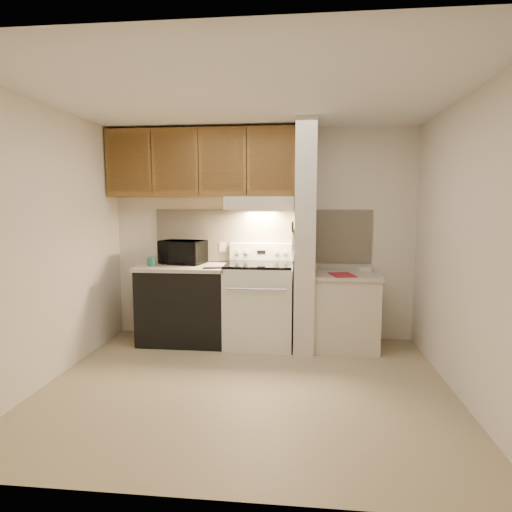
# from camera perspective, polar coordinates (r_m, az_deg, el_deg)

# --- Properties ---
(floor) EXTENTS (3.60, 3.60, 0.00)m
(floor) POSITION_cam_1_polar(r_m,az_deg,el_deg) (4.00, -1.26, -16.89)
(floor) COLOR tan
(floor) RESTS_ON ground
(ceiling) EXTENTS (3.60, 3.60, 0.00)m
(ceiling) POSITION_cam_1_polar(r_m,az_deg,el_deg) (3.77, -1.36, 20.52)
(ceiling) COLOR white
(ceiling) RESTS_ON wall_back
(wall_back) EXTENTS (3.60, 2.50, 0.02)m
(wall_back) POSITION_cam_1_polar(r_m,az_deg,el_deg) (5.16, 0.81, 2.87)
(wall_back) COLOR silver
(wall_back) RESTS_ON floor
(wall_left) EXTENTS (0.02, 3.00, 2.50)m
(wall_left) POSITION_cam_1_polar(r_m,az_deg,el_deg) (4.29, -25.88, 1.35)
(wall_left) COLOR silver
(wall_left) RESTS_ON floor
(wall_right) EXTENTS (0.02, 3.00, 2.50)m
(wall_right) POSITION_cam_1_polar(r_m,az_deg,el_deg) (3.88, 26.06, 0.83)
(wall_right) COLOR silver
(wall_right) RESTS_ON floor
(backsplash) EXTENTS (2.60, 0.02, 0.63)m
(backsplash) POSITION_cam_1_polar(r_m,az_deg,el_deg) (5.15, 0.80, 2.69)
(backsplash) COLOR beige
(backsplash) RESTS_ON wall_back
(range_body) EXTENTS (0.76, 0.65, 0.92)m
(range_body) POSITION_cam_1_polar(r_m,az_deg,el_deg) (4.94, 0.43, -6.59)
(range_body) COLOR silver
(range_body) RESTS_ON floor
(oven_window) EXTENTS (0.50, 0.01, 0.30)m
(oven_window) POSITION_cam_1_polar(r_m,az_deg,el_deg) (4.63, 0.05, -7.02)
(oven_window) COLOR black
(oven_window) RESTS_ON range_body
(oven_handle) EXTENTS (0.65, 0.02, 0.02)m
(oven_handle) POSITION_cam_1_polar(r_m,az_deg,el_deg) (4.54, -0.00, -4.44)
(oven_handle) COLOR silver
(oven_handle) RESTS_ON range_body
(cooktop) EXTENTS (0.74, 0.64, 0.03)m
(cooktop) POSITION_cam_1_polar(r_m,az_deg,el_deg) (4.85, 0.44, -1.13)
(cooktop) COLOR black
(cooktop) RESTS_ON range_body
(range_backguard) EXTENTS (0.76, 0.08, 0.20)m
(range_backguard) POSITION_cam_1_polar(r_m,az_deg,el_deg) (5.12, 0.75, 0.59)
(range_backguard) COLOR silver
(range_backguard) RESTS_ON range_body
(range_display) EXTENTS (0.10, 0.01, 0.04)m
(range_display) POSITION_cam_1_polar(r_m,az_deg,el_deg) (5.08, 0.70, 0.53)
(range_display) COLOR black
(range_display) RESTS_ON range_backguard
(range_knob_left_outer) EXTENTS (0.05, 0.02, 0.05)m
(range_knob_left_outer) POSITION_cam_1_polar(r_m,az_deg,el_deg) (5.11, -2.43, 0.57)
(range_knob_left_outer) COLOR silver
(range_knob_left_outer) RESTS_ON range_backguard
(range_knob_left_inner) EXTENTS (0.05, 0.02, 0.05)m
(range_knob_left_inner) POSITION_cam_1_polar(r_m,az_deg,el_deg) (5.10, -1.31, 0.55)
(range_knob_left_inner) COLOR silver
(range_knob_left_inner) RESTS_ON range_backguard
(range_knob_right_inner) EXTENTS (0.05, 0.02, 0.05)m
(range_knob_right_inner) POSITION_cam_1_polar(r_m,az_deg,el_deg) (5.06, 2.73, 0.51)
(range_knob_right_inner) COLOR silver
(range_knob_right_inner) RESTS_ON range_backguard
(range_knob_right_outer) EXTENTS (0.05, 0.02, 0.05)m
(range_knob_right_outer) POSITION_cam_1_polar(r_m,az_deg,el_deg) (5.06, 3.86, 0.49)
(range_knob_right_outer) COLOR silver
(range_knob_right_outer) RESTS_ON range_backguard
(dishwasher_front) EXTENTS (1.00, 0.63, 0.87)m
(dishwasher_front) POSITION_cam_1_polar(r_m,az_deg,el_deg) (5.12, -9.48, -6.51)
(dishwasher_front) COLOR black
(dishwasher_front) RESTS_ON floor
(left_countertop) EXTENTS (1.04, 0.67, 0.04)m
(left_countertop) POSITION_cam_1_polar(r_m,az_deg,el_deg) (5.03, -9.58, -1.46)
(left_countertop) COLOR #C1B29D
(left_countertop) RESTS_ON dishwasher_front
(spoon_rest) EXTENTS (0.25, 0.13, 0.02)m
(spoon_rest) POSITION_cam_1_polar(r_m,az_deg,el_deg) (4.74, -5.57, -1.56)
(spoon_rest) COLOR black
(spoon_rest) RESTS_ON left_countertop
(teal_jar) EXTENTS (0.11, 0.11, 0.11)m
(teal_jar) POSITION_cam_1_polar(r_m,az_deg,el_deg) (5.03, -13.74, -0.72)
(teal_jar) COLOR #20685B
(teal_jar) RESTS_ON left_countertop
(outlet) EXTENTS (0.08, 0.01, 0.12)m
(outlet) POSITION_cam_1_polar(r_m,az_deg,el_deg) (5.22, -4.47, 1.23)
(outlet) COLOR beige
(outlet) RESTS_ON backsplash
(microwave) EXTENTS (0.56, 0.44, 0.28)m
(microwave) POSITION_cam_1_polar(r_m,az_deg,el_deg) (5.16, -9.73, 0.52)
(microwave) COLOR black
(microwave) RESTS_ON left_countertop
(partition_pillar) EXTENTS (0.22, 0.70, 2.50)m
(partition_pillar) POSITION_cam_1_polar(r_m,az_deg,el_deg) (4.79, 6.52, 2.51)
(partition_pillar) COLOR beige
(partition_pillar) RESTS_ON floor
(pillar_trim) EXTENTS (0.01, 0.70, 0.04)m
(pillar_trim) POSITION_cam_1_polar(r_m,az_deg,el_deg) (4.79, 5.14, 3.12)
(pillar_trim) COLOR brown
(pillar_trim) RESTS_ON partition_pillar
(knife_strip) EXTENTS (0.02, 0.42, 0.04)m
(knife_strip) POSITION_cam_1_polar(r_m,az_deg,el_deg) (4.74, 5.06, 3.33)
(knife_strip) COLOR black
(knife_strip) RESTS_ON partition_pillar
(knife_blade_a) EXTENTS (0.01, 0.03, 0.16)m
(knife_blade_a) POSITION_cam_1_polar(r_m,az_deg,el_deg) (4.57, 4.86, 1.94)
(knife_blade_a) COLOR silver
(knife_blade_a) RESTS_ON knife_strip
(knife_handle_a) EXTENTS (0.02, 0.02, 0.10)m
(knife_handle_a) POSITION_cam_1_polar(r_m,az_deg,el_deg) (4.57, 4.88, 3.83)
(knife_handle_a) COLOR black
(knife_handle_a) RESTS_ON knife_strip
(knife_blade_b) EXTENTS (0.01, 0.04, 0.18)m
(knife_blade_b) POSITION_cam_1_polar(r_m,az_deg,el_deg) (4.66, 4.88, 1.91)
(knife_blade_b) COLOR silver
(knife_blade_b) RESTS_ON knife_strip
(knife_handle_b) EXTENTS (0.02, 0.02, 0.10)m
(knife_handle_b) POSITION_cam_1_polar(r_m,az_deg,el_deg) (4.65, 4.90, 3.88)
(knife_handle_b) COLOR black
(knife_handle_b) RESTS_ON knife_strip
(knife_blade_c) EXTENTS (0.01, 0.04, 0.20)m
(knife_blade_c) POSITION_cam_1_polar(r_m,az_deg,el_deg) (4.74, 4.89, 1.87)
(knife_blade_c) COLOR silver
(knife_blade_c) RESTS_ON knife_strip
(knife_handle_c) EXTENTS (0.02, 0.02, 0.10)m
(knife_handle_c) POSITION_cam_1_polar(r_m,az_deg,el_deg) (4.73, 4.92, 3.92)
(knife_handle_c) COLOR black
(knife_handle_c) RESTS_ON knife_strip
(knife_blade_d) EXTENTS (0.01, 0.04, 0.16)m
(knife_blade_d) POSITION_cam_1_polar(r_m,az_deg,el_deg) (4.82, 4.92, 2.19)
(knife_blade_d) COLOR silver
(knife_blade_d) RESTS_ON knife_strip
(knife_handle_d) EXTENTS (0.02, 0.02, 0.10)m
(knife_handle_d) POSITION_cam_1_polar(r_m,az_deg,el_deg) (4.81, 4.94, 3.98)
(knife_handle_d) COLOR black
(knife_handle_d) RESTS_ON knife_strip
(knife_blade_e) EXTENTS (0.01, 0.04, 0.18)m
(knife_blade_e) POSITION_cam_1_polar(r_m,az_deg,el_deg) (4.91, 4.94, 2.17)
(knife_blade_e) COLOR silver
(knife_blade_e) RESTS_ON knife_strip
(knife_handle_e) EXTENTS (0.02, 0.02, 0.10)m
(knife_handle_e) POSITION_cam_1_polar(r_m,az_deg,el_deg) (4.90, 4.96, 4.03)
(knife_handle_e) COLOR black
(knife_handle_e) RESTS_ON knife_strip
(oven_mitt) EXTENTS (0.03, 0.10, 0.23)m
(oven_mitt) POSITION_cam_1_polar(r_m,az_deg,el_deg) (4.97, 4.96, 1.31)
(oven_mitt) COLOR slate
(oven_mitt) RESTS_ON partition_pillar
(right_cab_base) EXTENTS (0.70, 0.60, 0.81)m
(right_cab_base) POSITION_cam_1_polar(r_m,az_deg,el_deg) (4.96, 11.75, -7.36)
(right_cab_base) COLOR beige
(right_cab_base) RESTS_ON floor
(right_countertop) EXTENTS (0.74, 0.64, 0.04)m
(right_countertop) POSITION_cam_1_polar(r_m,az_deg,el_deg) (4.87, 11.88, -2.51)
(right_countertop) COLOR #C1B29D
(right_countertop) RESTS_ON right_cab_base
(red_folder) EXTENTS (0.30, 0.36, 0.01)m
(red_folder) POSITION_cam_1_polar(r_m,az_deg,el_deg) (4.71, 11.46, -2.49)
(red_folder) COLOR maroon
(red_folder) RESTS_ON right_countertop
(white_box) EXTENTS (0.17, 0.14, 0.04)m
(white_box) POSITION_cam_1_polar(r_m,az_deg,el_deg) (5.07, 14.16, -1.75)
(white_box) COLOR white
(white_box) RESTS_ON right_countertop
(range_hood) EXTENTS (0.78, 0.44, 0.15)m
(range_hood) POSITION_cam_1_polar(r_m,az_deg,el_deg) (4.93, 0.59, 7.04)
(range_hood) COLOR beige
(range_hood) RESTS_ON upper_cabinets
(hood_lip) EXTENTS (0.78, 0.04, 0.06)m
(hood_lip) POSITION_cam_1_polar(r_m,az_deg,el_deg) (4.72, 0.34, 6.50)
(hood_lip) COLOR beige
(hood_lip) RESTS_ON range_hood
(upper_cabinets) EXTENTS (2.18, 0.33, 0.77)m
(upper_cabinets) POSITION_cam_1_polar(r_m,az_deg,el_deg) (5.11, -7.26, 12.14)
(upper_cabinets) COLOR brown
(upper_cabinets) RESTS_ON wall_back
(cab_door_a) EXTENTS (0.46, 0.01, 0.63)m
(cab_door_a) POSITION_cam_1_polar(r_m,az_deg,el_deg) (5.21, -16.66, 11.81)
(cab_door_a) COLOR brown
(cab_door_a) RESTS_ON upper_cabinets
(cab_gap_a) EXTENTS (0.01, 0.01, 0.73)m
(cab_gap_a) POSITION_cam_1_polar(r_m,az_deg,el_deg) (5.11, -13.78, 12.00)
(cab_gap_a) COLOR black
(cab_gap_a) RESTS_ON upper_cabinets
(cab_door_b) EXTENTS (0.46, 0.01, 0.63)m
(cab_door_b) POSITION_cam_1_polar(r_m,az_deg,el_deg) (5.03, -10.78, 12.17)
(cab_door_b) COLOR brown
(cab_door_b) RESTS_ON upper_cabinets
(cab_gap_b) EXTENTS (0.01, 0.01, 0.73)m
(cab_gap_b) POSITION_cam_1_polar(r_m,az_deg,el_deg) (4.95, -7.70, 12.30)
(cab_gap_b) COLOR black
(cab_gap_b) RESTS_ON upper_cabinets
(cab_door_c) EXTENTS (0.46, 0.01, 0.63)m
(cab_door_c) POSITION_cam_1_polar(r_m,az_deg,el_deg) (4.90, -4.52, 12.41)
(cab_door_c) COLOR brown
(cab_door_c) RESTS_ON upper_cabinets
(cab_gap_c) EXTENTS (0.01, 0.01, 0.73)m
(cab_gap_c) POSITION_cam_1_polar(r_m,az_deg,el_deg) (4.86, -1.28, 12.47)
(cab_gap_c) COLOR black
(cab_gap_c) RESTS_ON upper_cabinets
(cab_door_d) EXTENTS (0.46, 0.01, 0.63)m
(cab_door_d) POSITION_cam_1_polar(r_m,az_deg,el_deg) (4.83, 2.00, 12.50)
(cab_door_d) COLOR brown
(cab_door_d) RESTS_ON upper_cabinets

